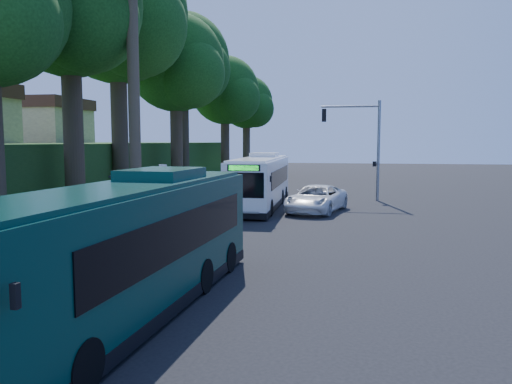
% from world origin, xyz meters
% --- Properties ---
extents(ground, '(140.00, 140.00, 0.00)m').
position_xyz_m(ground, '(0.00, 0.00, 0.00)').
color(ground, black).
rests_on(ground, ground).
extents(sidewalk, '(4.50, 70.00, 0.12)m').
position_xyz_m(sidewalk, '(-7.30, 0.00, 0.06)').
color(sidewalk, gray).
rests_on(sidewalk, ground).
extents(red_curb, '(0.25, 30.00, 0.13)m').
position_xyz_m(red_curb, '(-5.00, -4.00, 0.07)').
color(red_curb, maroon).
rests_on(red_curb, ground).
extents(grass_verge, '(8.00, 70.00, 0.06)m').
position_xyz_m(grass_verge, '(-13.00, 5.00, 0.03)').
color(grass_verge, '#234719').
rests_on(grass_verge, ground).
extents(bus_shelter, '(3.20, 1.51, 2.55)m').
position_xyz_m(bus_shelter, '(-7.26, -2.86, 1.81)').
color(bus_shelter, black).
rests_on(bus_shelter, ground).
extents(stop_sign_pole, '(0.35, 0.06, 3.17)m').
position_xyz_m(stop_sign_pole, '(-5.40, -5.00, 2.08)').
color(stop_sign_pole, gray).
rests_on(stop_sign_pole, ground).
extents(traffic_signal_pole, '(4.10, 0.30, 7.00)m').
position_xyz_m(traffic_signal_pole, '(3.78, 10.00, 4.42)').
color(traffic_signal_pole, gray).
rests_on(traffic_signal_pole, ground).
extents(hillside_backdrop, '(24.00, 60.00, 8.80)m').
position_xyz_m(hillside_backdrop, '(-26.30, 15.10, 2.44)').
color(hillside_backdrop, '#234719').
rests_on(hillside_backdrop, ground).
extents(tree_0, '(8.40, 8.00, 15.70)m').
position_xyz_m(tree_0, '(-12.40, -0.02, 11.20)').
color(tree_0, '#382B1E').
rests_on(tree_0, ground).
extents(tree_1, '(10.50, 10.00, 18.26)m').
position_xyz_m(tree_1, '(-13.37, 7.98, 12.73)').
color(tree_1, '#382B1E').
rests_on(tree_1, ground).
extents(tree_2, '(8.82, 8.40, 15.12)m').
position_xyz_m(tree_2, '(-11.89, 15.98, 10.48)').
color(tree_2, '#382B1E').
rests_on(tree_2, ground).
extents(tree_3, '(10.08, 9.60, 17.28)m').
position_xyz_m(tree_3, '(-13.88, 23.98, 11.98)').
color(tree_3, '#382B1E').
rests_on(tree_3, ground).
extents(tree_4, '(8.40, 8.00, 14.14)m').
position_xyz_m(tree_4, '(-11.40, 31.98, 9.73)').
color(tree_4, '#382B1E').
rests_on(tree_4, ground).
extents(tree_5, '(7.35, 7.00, 12.86)m').
position_xyz_m(tree_5, '(-10.41, 39.99, 8.96)').
color(tree_5, '#382B1E').
rests_on(tree_5, ground).
extents(white_bus, '(2.62, 11.51, 3.42)m').
position_xyz_m(white_bus, '(-2.76, 5.30, 1.67)').
color(white_bus, white).
rests_on(white_bus, ground).
extents(teal_bus, '(3.31, 11.70, 3.44)m').
position_xyz_m(teal_bus, '(-2.59, -14.69, 1.68)').
color(teal_bus, '#09352E').
rests_on(teal_bus, ground).
extents(pickup, '(3.89, 6.12, 1.57)m').
position_xyz_m(pickup, '(0.87, 3.73, 0.79)').
color(pickup, white).
rests_on(pickup, ground).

